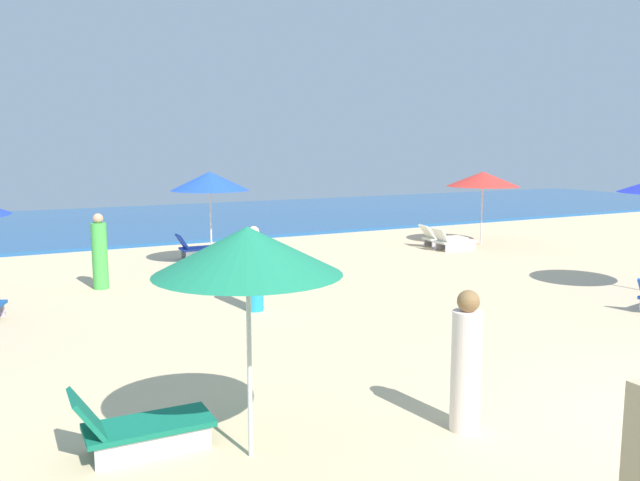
{
  "coord_description": "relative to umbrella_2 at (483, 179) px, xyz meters",
  "views": [
    {
      "loc": [
        -7.33,
        -3.9,
        3.21
      ],
      "look_at": [
        -0.25,
        9.56,
        0.98
      ],
      "focal_mm": 36.61,
      "sensor_mm": 36.0,
      "label": 1
    }
  ],
  "objects": [
    {
      "name": "ocean",
      "position": [
        -7.12,
        11.14,
        -2.07
      ],
      "size": [
        60.0,
        13.17,
        0.12
      ],
      "primitive_type": "cube",
      "color": "#215592",
      "rests_on": "ground_plane"
    },
    {
      "name": "umbrella_2",
      "position": [
        0.0,
        0.0,
        0.0
      ],
      "size": [
        2.34,
        2.34,
        2.37
      ],
      "color": "silver",
      "rests_on": "ground_plane"
    },
    {
      "name": "lounge_chair_2_0",
      "position": [
        -1.41,
        0.25,
        -1.87
      ],
      "size": [
        1.57,
        0.82,
        0.72
      ],
      "rotation": [
        0.0,
        0.0,
        1.41
      ],
      "color": "silver",
      "rests_on": "ground_plane"
    },
    {
      "name": "lounge_chair_2_1",
      "position": [
        -1.57,
        -0.51,
        -1.86
      ],
      "size": [
        1.39,
        0.65,
        0.72
      ],
      "rotation": [
        0.0,
        0.0,
        1.53
      ],
      "color": "silver",
      "rests_on": "ground_plane"
    },
    {
      "name": "umbrella_4",
      "position": [
        -12.11,
        -10.17,
        0.04
      ],
      "size": [
        1.91,
        1.91,
        2.42
      ],
      "color": "silver",
      "rests_on": "ground_plane"
    },
    {
      "name": "lounge_chair_4_0",
      "position": [
        -13.11,
        -9.52,
        -1.86
      ],
      "size": [
        1.45,
        0.62,
        0.73
      ],
      "rotation": [
        0.0,
        0.0,
        1.55
      ],
      "color": "silver",
      "rests_on": "ground_plane"
    },
    {
      "name": "umbrella_5",
      "position": [
        -9.0,
        0.43,
        0.14
      ],
      "size": [
        2.07,
        2.07,
        2.52
      ],
      "color": "silver",
      "rests_on": "ground_plane"
    },
    {
      "name": "lounge_chair_5_0",
      "position": [
        -8.9,
        1.72,
        -1.86
      ],
      "size": [
        1.45,
        0.62,
        0.72
      ],
      "rotation": [
        0.0,
        0.0,
        1.55
      ],
      "color": "silver",
      "rests_on": "ground_plane"
    },
    {
      "name": "lounge_chair_5_1",
      "position": [
        -7.75,
        -0.36,
        -1.86
      ],
      "size": [
        1.39,
        0.75,
        0.69
      ],
      "rotation": [
        0.0,
        0.0,
        1.51
      ],
      "color": "silver",
      "rests_on": "ground_plane"
    },
    {
      "name": "beachgoer_0",
      "position": [
        -9.78,
        -4.56,
        -1.35
      ],
      "size": [
        0.48,
        0.48,
        1.67
      ],
      "rotation": [
        0.0,
        0.0,
        5.28
      ],
      "color": "#1F96C5",
      "rests_on": "ground_plane"
    },
    {
      "name": "beachgoer_1",
      "position": [
        -12.12,
        -1.11,
        -1.33
      ],
      "size": [
        0.44,
        0.44,
        1.71
      ],
      "rotation": [
        0.0,
        0.0,
        0.38
      ],
      "color": "green",
      "rests_on": "ground_plane"
    },
    {
      "name": "beachgoer_2",
      "position": [
        -9.71,
        -10.71,
        -1.37
      ],
      "size": [
        0.35,
        0.35,
        1.63
      ],
      "rotation": [
        0.0,
        0.0,
        3.13
      ],
      "color": "white",
      "rests_on": "ground_plane"
    }
  ]
}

